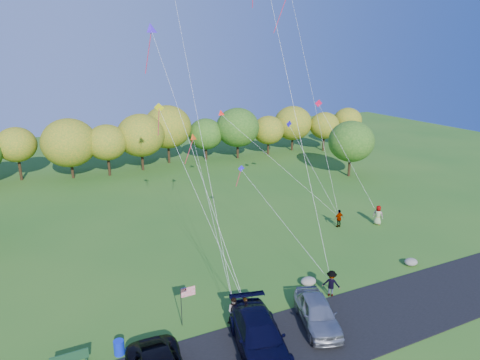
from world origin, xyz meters
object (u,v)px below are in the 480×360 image
at_px(flyer_e, 378,215).
at_px(minivan_navy, 259,336).
at_px(flyer_c, 331,283).
at_px(flyer_d, 339,218).
at_px(park_bench, 70,360).
at_px(flyer_a, 246,309).
at_px(flyer_b, 234,311).
at_px(minivan_silver, 317,312).
at_px(trash_barrel, 119,348).

bearing_deg(flyer_e, minivan_navy, 86.10).
xyz_separation_m(flyer_c, flyer_d, (8.08, 9.41, -0.06)).
distance_m(flyer_d, flyer_e, 3.95).
xyz_separation_m(flyer_e, park_bench, (-28.67, -8.09, -0.38)).
height_order(flyer_a, flyer_b, flyer_b).
distance_m(flyer_c, flyer_d, 12.41).
height_order(flyer_a, park_bench, flyer_a).
xyz_separation_m(minivan_navy, flyer_d, (15.20, 12.28, -0.11)).
bearing_deg(flyer_e, minivan_silver, 91.55).
bearing_deg(minivan_navy, park_bench, 175.57).
bearing_deg(flyer_a, flyer_d, -4.03).
bearing_deg(trash_barrel, flyer_e, 17.11).
xyz_separation_m(flyer_c, flyer_e, (11.88, 8.30, 0.01)).
bearing_deg(trash_barrel, flyer_a, -1.94).
xyz_separation_m(minivan_silver, flyer_e, (14.71, 10.65, 0.04)).
bearing_deg(park_bench, minivan_silver, -10.94).
bearing_deg(flyer_d, minivan_silver, 46.41).
distance_m(flyer_b, flyer_e, 20.90).
bearing_deg(park_bench, flyer_c, -1.28).
relative_size(minivan_silver, flyer_c, 2.67).
distance_m(park_bench, trash_barrel, 2.56).
xyz_separation_m(flyer_c, trash_barrel, (-14.24, 0.26, -0.51)).
distance_m(flyer_b, park_bench, 9.49).
height_order(flyer_c, flyer_d, flyer_c).
relative_size(flyer_c, trash_barrel, 2.19).
distance_m(flyer_a, trash_barrel, 7.73).
xyz_separation_m(flyer_e, trash_barrel, (-26.12, -8.04, -0.52)).
relative_size(flyer_a, park_bench, 0.83).
height_order(minivan_navy, flyer_c, minivan_navy).
bearing_deg(flyer_b, minivan_silver, 4.21).
bearing_deg(flyer_b, park_bench, -149.38).
height_order(flyer_d, trash_barrel, flyer_d).
height_order(flyer_c, flyer_e, flyer_e).
xyz_separation_m(minivan_navy, park_bench, (-9.67, 3.07, -0.42)).
relative_size(flyer_b, flyer_d, 1.02).
relative_size(minivan_silver, flyer_e, 2.63).
height_order(minivan_silver, trash_barrel, minivan_silver).
bearing_deg(trash_barrel, minivan_navy, -23.73).
xyz_separation_m(minivan_navy, minivan_silver, (4.29, 0.52, -0.07)).
xyz_separation_m(flyer_a, flyer_b, (-0.78, 0.00, 0.09)).
bearing_deg(flyer_b, flyer_c, 31.87).
height_order(minivan_navy, flyer_b, minivan_navy).
bearing_deg(flyer_a, minivan_silver, -69.24).
height_order(flyer_b, flyer_d, flyer_b).
relative_size(flyer_e, park_bench, 0.99).
distance_m(minivan_navy, flyer_c, 7.68).
bearing_deg(flyer_c, trash_barrel, 41.77).
bearing_deg(park_bench, flyer_b, -1.82).
xyz_separation_m(minivan_silver, flyer_b, (-4.48, 2.35, -0.02)).
relative_size(minivan_navy, trash_barrel, 7.43).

